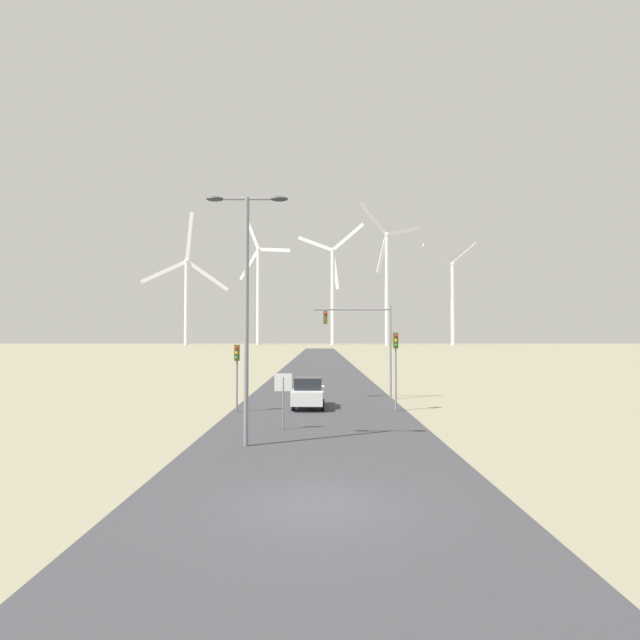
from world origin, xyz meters
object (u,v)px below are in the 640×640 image
at_px(wind_turbine_far_right, 454,294).
at_px(stop_sign_near, 284,390).
at_px(car_approaching, 309,392).
at_px(streetlamp, 247,288).
at_px(traffic_light_post_near_right, 396,354).
at_px(wind_turbine_center, 333,286).
at_px(wind_turbine_far_left, 188,291).
at_px(wind_turbine_right, 388,279).
at_px(traffic_light_post_near_left, 238,363).
at_px(traffic_light_mast_overhead, 365,332).
at_px(wind_turbine_left, 259,287).

bearing_deg(wind_turbine_far_right, stop_sign_near, -106.72).
xyz_separation_m(stop_sign_near, car_approaching, (1.00, 6.98, -0.87)).
relative_size(streetlamp, traffic_light_post_near_right, 2.18).
height_order(streetlamp, wind_turbine_center, wind_turbine_center).
bearing_deg(wind_turbine_far_right, car_approaching, -106.97).
relative_size(wind_turbine_far_left, wind_turbine_right, 0.95).
bearing_deg(traffic_light_post_near_left, stop_sign_near, -60.83).
distance_m(traffic_light_post_near_right, wind_turbine_right, 220.01).
height_order(stop_sign_near, traffic_light_post_near_left, traffic_light_post_near_left).
xyz_separation_m(wind_turbine_far_left, wind_turbine_center, (72.10, 27.06, 4.98)).
height_order(stop_sign_near, wind_turbine_center, wind_turbine_center).
bearing_deg(wind_turbine_right, stop_sign_near, -98.89).
bearing_deg(wind_turbine_center, traffic_light_mast_overhead, -90.96).
distance_m(stop_sign_near, wind_turbine_center, 248.93).
bearing_deg(car_approaching, stop_sign_near, -98.14).
bearing_deg(traffic_light_mast_overhead, wind_turbine_far_left, 108.08).
distance_m(traffic_light_post_near_left, wind_turbine_center, 243.55).
bearing_deg(wind_turbine_far_right, traffic_light_post_near_right, -105.73).
xyz_separation_m(traffic_light_post_near_right, wind_turbine_center, (2.60, 241.24, 28.32)).
bearing_deg(wind_turbine_far_left, wind_turbine_right, 1.12).
bearing_deg(traffic_light_post_near_left, wind_turbine_right, 80.11).
bearing_deg(streetlamp, wind_turbine_left, 96.97).
distance_m(traffic_light_post_near_left, wind_turbine_left, 245.38).
xyz_separation_m(traffic_light_mast_overhead, wind_turbine_far_right, (66.11, 224.53, 21.93)).
bearing_deg(wind_turbine_left, traffic_light_post_near_right, -81.10).
relative_size(traffic_light_post_near_left, car_approaching, 0.91).
relative_size(streetlamp, wind_turbine_far_left, 0.15).
bearing_deg(car_approaching, wind_turbine_center, 88.18).
relative_size(stop_sign_near, traffic_light_post_near_left, 0.68).
distance_m(streetlamp, traffic_light_post_near_left, 9.65).
xyz_separation_m(car_approaching, wind_turbine_right, (33.72, 214.87, 32.02)).
bearing_deg(car_approaching, wind_turbine_far_right, 73.03).
bearing_deg(wind_turbine_left, car_approaching, -82.22).
relative_size(wind_turbine_far_left, wind_turbine_left, 0.93).
bearing_deg(wind_turbine_left, wind_turbine_far_right, -6.53).
distance_m(traffic_light_post_near_left, traffic_light_mast_overhead, 9.75).
bearing_deg(wind_turbine_center, traffic_light_post_near_right, -90.62).
bearing_deg(wind_turbine_right, traffic_light_mast_overhead, -98.11).
bearing_deg(wind_turbine_far_left, wind_turbine_center, 20.57).
bearing_deg(traffic_light_post_near_left, traffic_light_post_near_right, 2.02).
xyz_separation_m(streetlamp, traffic_light_post_near_left, (-1.84, 8.85, -3.37)).
height_order(streetlamp, wind_turbine_far_right, wind_turbine_far_right).
distance_m(traffic_light_post_near_right, traffic_light_mast_overhead, 5.69).
relative_size(streetlamp, wind_turbine_right, 0.14).
bearing_deg(wind_turbine_right, streetlamp, -99.06).
distance_m(car_approaching, wind_turbine_right, 219.85).
bearing_deg(wind_turbine_center, stop_sign_near, -92.00).
distance_m(traffic_light_post_near_left, traffic_light_post_near_right, 9.07).
distance_m(traffic_light_post_near_right, wind_turbine_left, 246.23).
distance_m(traffic_light_post_near_right, wind_turbine_far_left, 226.38).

